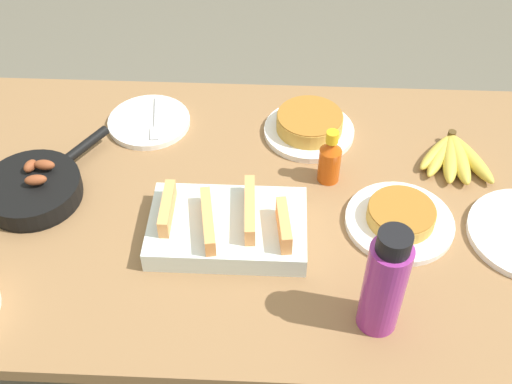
{
  "coord_description": "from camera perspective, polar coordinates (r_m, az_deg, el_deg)",
  "views": [
    {
      "loc": [
        0.05,
        -1.02,
        1.81
      ],
      "look_at": [
        0.0,
        0.0,
        0.77
      ],
      "focal_mm": 45.0,
      "sensor_mm": 36.0,
      "label": 1
    }
  ],
  "objects": [
    {
      "name": "ground_plane",
      "position": [
        2.08,
        0.0,
        -15.06
      ],
      "size": [
        14.0,
        14.0,
        0.0
      ],
      "primitive_type": "plane",
      "color": "#666051"
    },
    {
      "name": "melon_tray",
      "position": [
        1.39,
        -2.52,
        -3.06
      ],
      "size": [
        0.34,
        0.21,
        0.1
      ],
      "color": "silver",
      "rests_on": "dining_table"
    },
    {
      "name": "water_bottle",
      "position": [
        1.2,
        11.36,
        -7.97
      ],
      "size": [
        0.08,
        0.08,
        0.26
      ],
      "color": "#992D89",
      "rests_on": "dining_table"
    },
    {
      "name": "banana_bunch",
      "position": [
        1.64,
        17.12,
        3.04
      ],
      "size": [
        0.19,
        0.19,
        0.04
      ],
      "color": "gold",
      "rests_on": "dining_table"
    },
    {
      "name": "empty_plate_near_front",
      "position": [
        1.7,
        -9.47,
        6.18
      ],
      "size": [
        0.21,
        0.21,
        0.02
      ],
      "color": "white",
      "rests_on": "dining_table"
    },
    {
      "name": "skillet",
      "position": [
        1.56,
        -19.1,
        0.33
      ],
      "size": [
        0.25,
        0.33,
        0.08
      ],
      "rotation": [
        0.0,
        0.0,
        1.02
      ],
      "color": "black",
      "rests_on": "dining_table"
    },
    {
      "name": "dining_table",
      "position": [
        1.55,
        0.0,
        -3.33
      ],
      "size": [
        1.54,
        0.91,
        0.74
      ],
      "color": "olive",
      "rests_on": "ground_plane"
    },
    {
      "name": "frittata_plate_center",
      "position": [
        1.65,
        4.76,
        5.9
      ],
      "size": [
        0.23,
        0.23,
        0.06
      ],
      "color": "white",
      "rests_on": "dining_table"
    },
    {
      "name": "hot_sauce_bottle",
      "position": [
        1.5,
        6.59,
        2.92
      ],
      "size": [
        0.05,
        0.05,
        0.14
      ],
      "color": "#C64C0F",
      "rests_on": "dining_table"
    },
    {
      "name": "frittata_plate_side",
      "position": [
        1.45,
        12.7,
        -2.31
      ],
      "size": [
        0.24,
        0.24,
        0.05
      ],
      "color": "white",
      "rests_on": "dining_table"
    }
  ]
}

